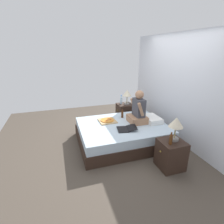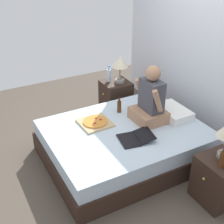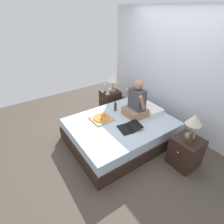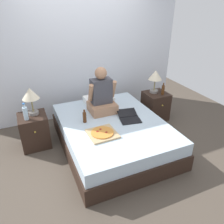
# 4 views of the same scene
# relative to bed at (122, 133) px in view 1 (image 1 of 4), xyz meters

# --- Properties ---
(ground_plane) EXTENTS (5.99, 5.99, 0.00)m
(ground_plane) POSITION_rel_bed_xyz_m (0.00, 0.00, -0.23)
(ground_plane) COLOR #4C4238
(wall_back) EXTENTS (3.99, 0.12, 2.50)m
(wall_back) POSITION_rel_bed_xyz_m (0.00, 1.39, 1.02)
(wall_back) COLOR silver
(wall_back) RESTS_ON ground
(bed) EXTENTS (1.60, 2.06, 0.47)m
(bed) POSITION_rel_bed_xyz_m (0.00, 0.00, 0.00)
(bed) COLOR black
(bed) RESTS_ON ground
(nightstand_left) EXTENTS (0.44, 0.47, 0.56)m
(nightstand_left) POSITION_rel_bed_xyz_m (-1.17, 0.52, 0.05)
(nightstand_left) COLOR black
(nightstand_left) RESTS_ON ground
(lamp_on_left_nightstand) EXTENTS (0.26, 0.26, 0.45)m
(lamp_on_left_nightstand) POSITION_rel_bed_xyz_m (-1.13, 0.57, 0.66)
(lamp_on_left_nightstand) COLOR gray
(lamp_on_left_nightstand) RESTS_ON nightstand_left
(water_bottle) EXTENTS (0.07, 0.07, 0.28)m
(water_bottle) POSITION_rel_bed_xyz_m (-1.25, 0.43, 0.44)
(water_bottle) COLOR silver
(water_bottle) RESTS_ON nightstand_left
(nightstand_right) EXTENTS (0.44, 0.47, 0.56)m
(nightstand_right) POSITION_rel_bed_xyz_m (1.17, 0.52, 0.05)
(nightstand_right) COLOR black
(nightstand_right) RESTS_ON ground
(lamp_on_right_nightstand) EXTENTS (0.26, 0.26, 0.45)m
(lamp_on_right_nightstand) POSITION_rel_bed_xyz_m (1.14, 0.57, 0.66)
(lamp_on_right_nightstand) COLOR gray
(lamp_on_right_nightstand) RESTS_ON nightstand_right
(beer_bottle) EXTENTS (0.06, 0.06, 0.23)m
(beer_bottle) POSITION_rel_bed_xyz_m (1.24, 0.42, 0.43)
(beer_bottle) COLOR #512D14
(beer_bottle) RESTS_ON nightstand_right
(pillow) EXTENTS (0.52, 0.34, 0.12)m
(pillow) POSITION_rel_bed_xyz_m (0.04, 0.75, 0.30)
(pillow) COLOR white
(pillow) RESTS_ON bed
(person_seated) EXTENTS (0.47, 0.40, 0.78)m
(person_seated) POSITION_rel_bed_xyz_m (-0.03, 0.40, 0.52)
(person_seated) COLOR #A37556
(person_seated) RESTS_ON bed
(laptop) EXTENTS (0.39, 0.46, 0.07)m
(laptop) POSITION_rel_bed_xyz_m (0.28, -0.04, 0.26)
(laptop) COLOR black
(laptop) RESTS_ON bed
(pizza_box) EXTENTS (0.41, 0.41, 0.05)m
(pizza_box) POSITION_rel_bed_xyz_m (-0.29, -0.29, 0.26)
(pizza_box) COLOR tan
(pizza_box) RESTS_ON bed
(beer_bottle_on_bed) EXTENTS (0.06, 0.06, 0.22)m
(beer_bottle_on_bed) POSITION_rel_bed_xyz_m (-0.41, 0.15, 0.33)
(beer_bottle_on_bed) COLOR #4C2811
(beer_bottle_on_bed) RESTS_ON bed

